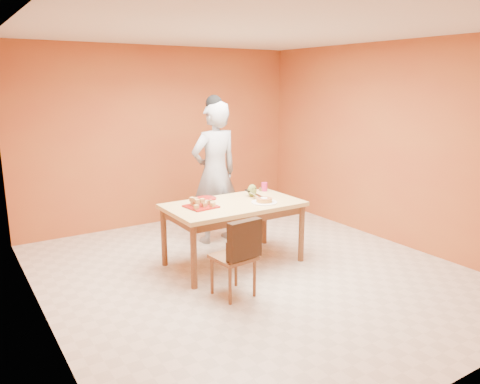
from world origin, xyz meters
TOP-DOWN VIEW (x-y plane):
  - floor at (0.00, 0.00)m, footprint 5.00×5.00m
  - ceiling at (0.00, 0.00)m, footprint 5.00×5.00m
  - wall_back at (0.00, 2.50)m, footprint 4.50×0.00m
  - wall_left at (-2.25, 0.00)m, footprint 0.00×5.00m
  - wall_right at (2.25, 0.00)m, footprint 0.00×5.00m
  - dining_table at (-0.03, 0.37)m, footprint 1.60×0.90m
  - dining_chair at (-0.50, -0.39)m, footprint 0.43×0.49m
  - pastry_pile at (-0.45, 0.41)m, footprint 0.29×0.29m
  - person at (0.20, 1.22)m, footprint 0.73×0.50m
  - pastry_platter at (-0.45, 0.41)m, footprint 0.36×0.36m
  - red_dinner_plate at (-0.21, 0.72)m, footprint 0.33×0.33m
  - white_cake_plate at (0.28, 0.18)m, footprint 0.34×0.34m
  - sponge_cake at (0.28, 0.18)m, footprint 0.23×0.23m
  - cake_server at (0.29, 0.36)m, footprint 0.10×0.30m
  - egg_ornament at (0.35, 0.54)m, footprint 0.13×0.11m
  - magenta_glass at (0.65, 0.69)m, footprint 0.10×0.10m
  - checker_tin at (0.65, 0.72)m, footprint 0.13×0.13m

SIDE VIEW (x-z plane):
  - floor at x=0.00m, z-range 0.00..0.00m
  - dining_chair at x=-0.50m, z-range 0.02..0.87m
  - dining_table at x=-0.03m, z-range 0.29..1.05m
  - white_cake_plate at x=0.28m, z-range 0.76..0.77m
  - red_dinner_plate at x=-0.21m, z-range 0.76..0.78m
  - pastry_platter at x=-0.45m, z-range 0.76..0.78m
  - checker_tin at x=0.65m, z-range 0.76..0.79m
  - sponge_cake at x=0.28m, z-range 0.77..0.82m
  - magenta_glass at x=0.65m, z-range 0.76..0.87m
  - cake_server at x=0.29m, z-range 0.82..0.83m
  - pastry_pile at x=-0.45m, z-range 0.78..0.87m
  - egg_ornament at x=0.35m, z-range 0.76..0.91m
  - person at x=0.20m, z-range 0.00..1.92m
  - wall_back at x=0.00m, z-range -0.90..3.60m
  - wall_left at x=-2.25m, z-range -1.15..3.85m
  - wall_right at x=2.25m, z-range -1.15..3.85m
  - ceiling at x=0.00m, z-range 2.70..2.70m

